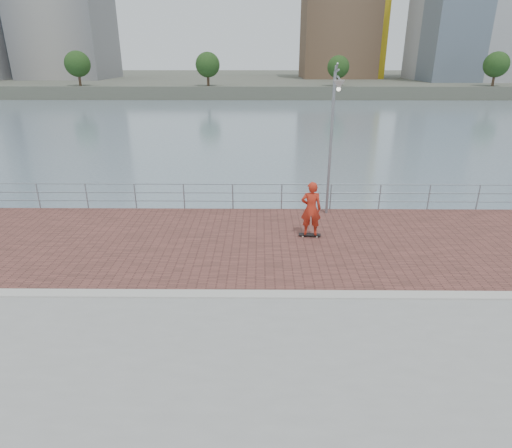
{
  "coord_description": "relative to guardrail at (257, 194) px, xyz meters",
  "views": [
    {
      "loc": [
        0.12,
        -10.09,
        6.09
      ],
      "look_at": [
        0.0,
        2.0,
        1.3
      ],
      "focal_mm": 30.0,
      "sensor_mm": 36.0,
      "label": 1
    }
  ],
  "objects": [
    {
      "name": "skateboarder",
      "position": [
        1.91,
        -2.97,
        0.39
      ],
      "size": [
        0.74,
        0.51,
        1.95
      ],
      "primitive_type": "imported",
      "rotation": [
        0.0,
        0.0,
        3.08
      ],
      "color": "red",
      "rests_on": "skateboard"
    },
    {
      "name": "brick_lane",
      "position": [
        -0.0,
        -3.4,
        -0.68
      ],
      "size": [
        40.0,
        6.8,
        0.02
      ],
      "primitive_type": "cube",
      "color": "brown",
      "rests_on": "seawall"
    },
    {
      "name": "guardrail",
      "position": [
        0.0,
        0.0,
        0.0
      ],
      "size": [
        39.06,
        0.06,
        1.13
      ],
      "color": "#8C9EA8",
      "rests_on": "brick_lane"
    },
    {
      "name": "shoreline_trees",
      "position": [
        18.68,
        70.0,
        3.57
      ],
      "size": [
        169.16,
        4.82,
        6.42
      ],
      "color": "#473323",
      "rests_on": "far_shore"
    },
    {
      "name": "curb",
      "position": [
        -0.0,
        -7.0,
        -0.66
      ],
      "size": [
        40.0,
        0.4,
        0.06
      ],
      "primitive_type": "cube",
      "color": "#B7B5AD",
      "rests_on": "seawall"
    },
    {
      "name": "far_shore",
      "position": [
        -0.0,
        115.5,
        -1.44
      ],
      "size": [
        320.0,
        95.0,
        2.5
      ],
      "primitive_type": "cube",
      "color": "#4C5142",
      "rests_on": "ground"
    },
    {
      "name": "street_lamp",
      "position": [
        2.86,
        -0.91,
        3.26
      ],
      "size": [
        0.41,
        1.18,
        5.57
      ],
      "color": "gray",
      "rests_on": "brick_lane"
    },
    {
      "name": "water",
      "position": [
        -0.0,
        -7.0,
        -2.69
      ],
      "size": [
        400.0,
        400.0,
        0.0
      ],
      "primitive_type": "plane",
      "color": "slate",
      "rests_on": "ground"
    },
    {
      "name": "skateboard",
      "position": [
        1.91,
        -2.97,
        -0.6
      ],
      "size": [
        0.79,
        0.25,
        0.09
      ],
      "rotation": [
        0.0,
        0.0,
        -0.07
      ],
      "color": "black",
      "rests_on": "brick_lane"
    }
  ]
}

